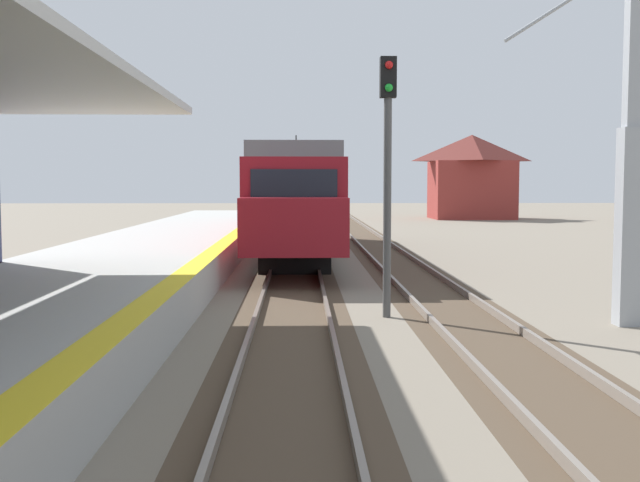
% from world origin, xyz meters
% --- Properties ---
extents(station_platform, '(5.00, 80.00, 0.91)m').
position_xyz_m(station_platform, '(-2.50, 16.00, 0.45)').
color(station_platform, '#A8A8A3').
rests_on(station_platform, ground).
extents(track_pair_nearest_platform, '(2.34, 120.00, 0.16)m').
position_xyz_m(track_pair_nearest_platform, '(1.90, 20.00, 0.05)').
color(track_pair_nearest_platform, '#4C3D2D').
rests_on(track_pair_nearest_platform, ground).
extents(track_pair_middle, '(2.34, 120.00, 0.16)m').
position_xyz_m(track_pair_middle, '(5.30, 20.00, 0.05)').
color(track_pair_middle, '#4C3D2D').
rests_on(track_pair_middle, ground).
extents(approaching_train, '(2.93, 19.60, 4.76)m').
position_xyz_m(approaching_train, '(1.90, 33.43, 2.18)').
color(approaching_train, maroon).
rests_on(approaching_train, ground).
extents(rail_signal_post, '(0.32, 0.34, 5.20)m').
position_xyz_m(rail_signal_post, '(3.81, 19.56, 3.19)').
color(rail_signal_post, '#4C4C4C').
rests_on(rail_signal_post, ground).
extents(catenary_pylon_far_side, '(5.00, 0.40, 7.50)m').
position_xyz_m(catenary_pylon_far_side, '(7.96, 18.53, 3.60)').
color(catenary_pylon_far_side, '#9EA3A8').
rests_on(catenary_pylon_far_side, ground).
extents(distant_trackside_house, '(6.60, 5.28, 6.40)m').
position_xyz_m(distant_trackside_house, '(15.20, 63.00, 3.34)').
color(distant_trackside_house, maroon).
rests_on(distant_trackside_house, ground).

